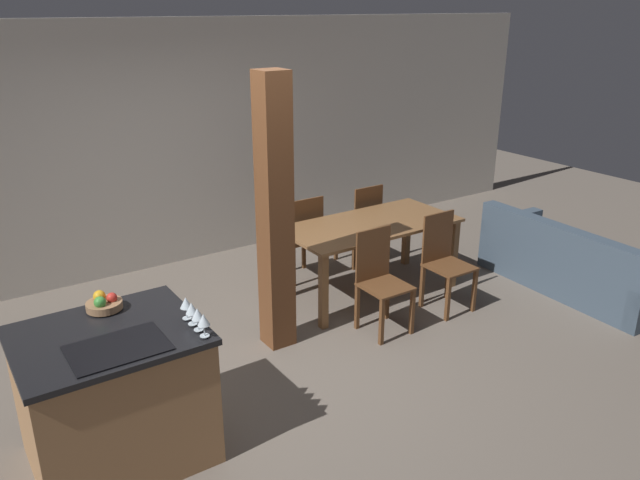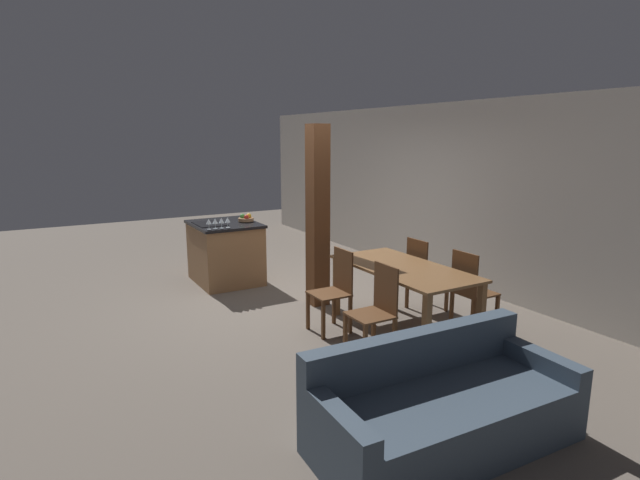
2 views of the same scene
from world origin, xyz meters
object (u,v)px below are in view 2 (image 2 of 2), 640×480
object	(u,v)px
dining_chair_near_right	(376,310)
couch	(442,410)
wine_glass_end	(228,220)
dining_chair_far_left	(423,273)
dining_chair_far_right	(471,290)
kitchen_island	(225,252)
dining_table	(403,276)
wine_glass_middle	(215,221)
dining_chair_near_left	(335,289)
wine_glass_near	(209,222)
timber_post	(318,217)
wine_glass_far	(221,221)
fruit_bowl	(246,218)

from	to	relation	value
dining_chair_near_right	couch	xyz separation A→B (m)	(1.44, -0.46, -0.23)
wine_glass_end	dining_chair_far_left	xyz separation A→B (m)	(2.04, 1.85, -0.55)
dining_chair_near_right	dining_chair_far_left	bearing A→B (deg)	121.27
wine_glass_end	dining_chair_far_left	distance (m)	2.81
wine_glass_end	dining_chair_far_right	size ratio (longest dim) A/B	0.16
kitchen_island	dining_table	bearing A→B (deg)	20.24
dining_chair_far_right	dining_table	bearing A→B (deg)	58.73
wine_glass_middle	dining_chair_near_left	size ratio (longest dim) A/B	0.16
wine_glass_middle	dining_chair_near_right	world-z (taller)	wine_glass_middle
kitchen_island	couch	world-z (taller)	kitchen_island
wine_glass_middle	dining_chair_near_left	distance (m)	2.23
wine_glass_near	wine_glass_middle	bearing A→B (deg)	90.00
dining_chair_near_right	wine_glass_middle	bearing A→B (deg)	-165.89
dining_chair_near_right	timber_post	xyz separation A→B (m)	(-1.71, 0.29, 0.68)
wine_glass_far	wine_glass_end	world-z (taller)	same
wine_glass_middle	dining_chair_far_right	size ratio (longest dim) A/B	0.16
dining_table	dining_chair_far_right	distance (m)	0.79
wine_glass_middle	timber_post	distance (m)	1.52
wine_glass_end	dining_chair_near_left	size ratio (longest dim) A/B	0.16
kitchen_island	dining_chair_far_left	distance (m)	3.06
dining_chair_near_right	wine_glass_near	bearing A→B (deg)	-164.17
kitchen_island	couch	xyz separation A→B (m)	(4.77, -0.04, -0.20)
fruit_bowl	wine_glass_middle	distance (m)	0.74
wine_glass_near	wine_glass_far	bearing A→B (deg)	90.00
dining_chair_near_left	dining_chair_far_left	xyz separation A→B (m)	(0.00, 1.32, 0.00)
kitchen_island	dining_chair_near_right	distance (m)	3.35
wine_glass_far	wine_glass_near	bearing A→B (deg)	-90.00
kitchen_island	wine_glass_far	world-z (taller)	wine_glass_far
kitchen_island	fruit_bowl	size ratio (longest dim) A/B	4.75
fruit_bowl	wine_glass_near	world-z (taller)	wine_glass_near
fruit_bowl	couch	bearing A→B (deg)	-4.44
dining_chair_near_right	dining_chair_near_left	bearing A→B (deg)	180.00
kitchen_island	timber_post	distance (m)	1.90
dining_table	dining_chair_far_right	xyz separation A→B (m)	(0.40, 0.66, -0.16)
wine_glass_end	dining_chair_far_right	bearing A→B (deg)	33.07
wine_glass_near	dining_chair_near_left	bearing A→B (deg)	21.54
kitchen_island	timber_post	size ratio (longest dim) A/B	0.47
timber_post	dining_chair_near_right	bearing A→B (deg)	-9.73
dining_chair_far_right	timber_post	size ratio (longest dim) A/B	0.40
wine_glass_middle	timber_post	bearing A→B (deg)	41.63
dining_chair_near_right	wine_glass_far	bearing A→B (deg)	-167.64
fruit_bowl	couch	world-z (taller)	fruit_bowl
wine_glass_middle	dining_chair_far_right	world-z (taller)	wine_glass_middle
couch	dining_chair_far_left	bearing A→B (deg)	53.80
dining_chair_far_left	wine_glass_end	bearing A→B (deg)	42.20
wine_glass_far	timber_post	bearing A→B (deg)	38.95
couch	timber_post	world-z (taller)	timber_post
wine_glass_near	couch	bearing A→B (deg)	4.58
fruit_bowl	wine_glass_far	distance (m)	0.66
kitchen_island	timber_post	xyz separation A→B (m)	(1.61, 0.71, 0.72)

